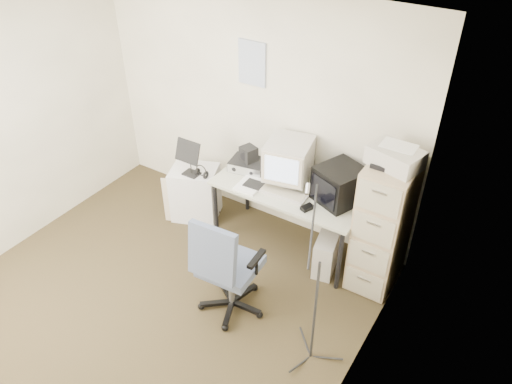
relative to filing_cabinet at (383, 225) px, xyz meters
The scene contains 22 objects.
floor 2.26m from the filing_cabinet, 136.87° to the right, with size 3.60×3.60×0.01m, color #342C19.
ceiling 2.85m from the filing_cabinet, 136.87° to the right, with size 3.60×3.60×0.01m, color white.
wall_back 1.72m from the filing_cabinet, 168.55° to the left, with size 3.60×0.02×2.50m, color white.
wall_right 1.61m from the filing_cabinet, 81.54° to the right, with size 0.02×3.60×2.50m, color white.
wall_calendar 1.97m from the filing_cabinet, 169.10° to the left, with size 0.30×0.02×0.44m, color white.
filing_cabinet is the anchor object (origin of this frame).
printer 0.73m from the filing_cabinet, 90.00° to the right, with size 0.42×0.29×0.16m, color #B6B3AB.
desk 0.99m from the filing_cabinet, behind, with size 1.50×0.70×0.73m, color #B8B79D.
crt_monitor 1.06m from the filing_cabinet, behind, with size 0.41×0.43×0.46m, color #B6B3AB.
crt_tv 0.54m from the filing_cabinet, behind, with size 0.38×0.40×0.35m, color black.
desk_speaker 0.67m from the filing_cabinet, 169.28° to the left, with size 0.08×0.08×0.16m, color beige.
keyboard 0.97m from the filing_cabinet, 169.65° to the right, with size 0.47×0.17×0.03m, color #B6B3AB.
mouse 0.70m from the filing_cabinet, 159.04° to the right, with size 0.07×0.12×0.04m, color black.
radio_receiver 1.48m from the filing_cabinet, behind, with size 0.37×0.26×0.10m, color black.
radio_speaker 1.50m from the filing_cabinet, behind, with size 0.15×0.14×0.15m, color black.
papers 1.32m from the filing_cabinet, behind, with size 0.23×0.31×0.02m, color white.
pc_tower 0.66m from the filing_cabinet, 164.26° to the right, with size 0.19×0.43×0.40m, color #B6B3AB.
office_chair 1.43m from the filing_cabinet, 132.59° to the right, with size 0.61×0.61×1.06m, color #434B57.
side_cart 2.11m from the filing_cabinet, behind, with size 0.49×0.39×0.61m, color silver.
music_stand 2.05m from the filing_cabinet, behind, with size 0.28×0.15×0.42m, color black.
headphones 1.93m from the filing_cabinet, behind, with size 0.15×0.15×0.03m, color black.
mic_stand 1.16m from the filing_cabinet, 95.13° to the right, with size 0.02×0.02×1.39m, color black.
Camera 1 is at (2.47, -2.11, 3.52)m, focal length 35.00 mm.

